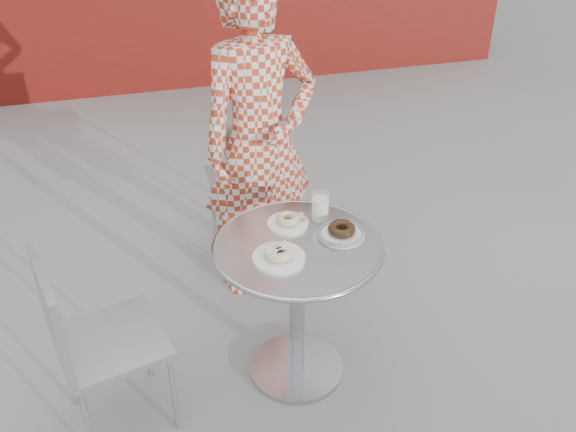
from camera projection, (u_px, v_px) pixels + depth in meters
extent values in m
plane|color=#979590|center=(299.00, 374.00, 2.85)|extent=(60.00, 60.00, 0.00)
cube|color=maroon|center=(182.00, 30.00, 5.58)|extent=(6.02, 0.20, 1.00)
cylinder|color=silver|center=(297.00, 368.00, 2.87)|extent=(0.41, 0.41, 0.03)
cylinder|color=silver|center=(297.00, 311.00, 2.69)|extent=(0.07, 0.07, 0.66)
cylinder|color=silver|center=(298.00, 246.00, 2.51)|extent=(0.66, 0.66, 0.02)
torus|color=silver|center=(298.00, 246.00, 2.51)|extent=(0.68, 0.68, 0.02)
cube|color=#A5A8AD|center=(247.00, 180.00, 3.47)|extent=(0.41, 0.41, 0.03)
cube|color=#A5A8AD|center=(255.00, 160.00, 3.21)|extent=(0.40, 0.04, 0.40)
cube|color=#A5A8AD|center=(112.00, 342.00, 2.44)|extent=(0.47, 0.47, 0.03)
cube|color=#A5A8AD|center=(52.00, 317.00, 2.25)|extent=(0.12, 0.38, 0.38)
imported|color=#B7361C|center=(259.00, 142.00, 3.02)|extent=(0.65, 0.50, 1.60)
cylinder|color=white|center=(288.00, 223.00, 2.62)|extent=(0.17, 0.17, 0.01)
torus|color=#B17644|center=(288.00, 219.00, 2.61)|extent=(0.10, 0.10, 0.03)
sphere|color=#B77A3F|center=(300.00, 216.00, 2.63)|extent=(0.03, 0.03, 0.03)
cylinder|color=white|center=(279.00, 258.00, 2.42)|extent=(0.20, 0.20, 0.01)
torus|color=#B17644|center=(279.00, 252.00, 2.41)|extent=(0.12, 0.12, 0.04)
cylinder|color=white|center=(341.00, 234.00, 2.55)|extent=(0.19, 0.19, 0.01)
torus|color=black|center=(342.00, 229.00, 2.54)|extent=(0.11, 0.11, 0.04)
torus|color=black|center=(341.00, 233.00, 2.55)|extent=(0.19, 0.19, 0.02)
cylinder|color=white|center=(320.00, 208.00, 2.64)|extent=(0.07, 0.07, 0.10)
cylinder|color=white|center=(320.00, 206.00, 2.63)|extent=(0.08, 0.08, 0.12)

